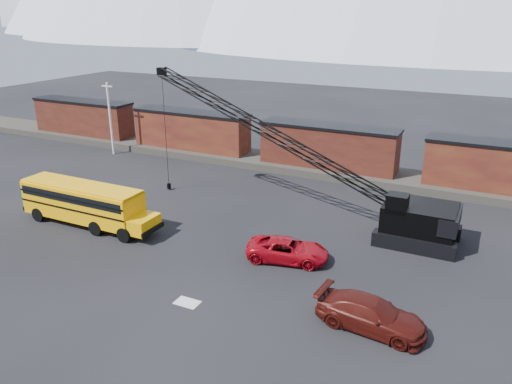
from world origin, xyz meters
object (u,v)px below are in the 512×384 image
red_pickup (288,250)px  crawler_crane (284,141)px  school_bus (86,203)px  maroon_suv (371,314)px

red_pickup → crawler_crane: size_ratio=0.21×
school_bus → maroon_suv: size_ratio=2.04×
maroon_suv → crawler_crane: 16.69m
red_pickup → crawler_crane: crawler_crane is taller
school_bus → maroon_suv: bearing=-8.9°
crawler_crane → red_pickup: bearing=-64.2°
maroon_suv → crawler_crane: crawler_crane is taller
red_pickup → crawler_crane: (-3.49, 7.21, 5.24)m
school_bus → crawler_crane: size_ratio=0.46×
school_bus → crawler_crane: 15.65m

